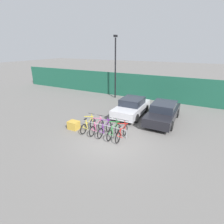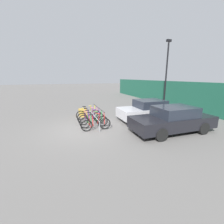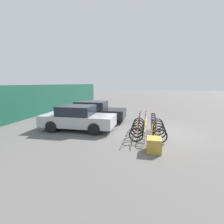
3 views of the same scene
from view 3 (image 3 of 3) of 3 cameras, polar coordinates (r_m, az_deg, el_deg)
The scene contains 11 objects.
ground_plane at distance 10.06m, azimuth 14.62°, elevation -6.22°, with size 120.00×120.00×0.00m, color #605E5B.
hoarding_wall at distance 13.25m, azimuth -30.80°, elevation 2.03°, with size 36.00×0.16×2.53m, color #19513D.
bike_rack at distance 9.19m, azimuth 10.75°, elevation -4.50°, with size 2.94×0.04×0.57m.
bicycle_yellow at distance 8.06m, azimuth 11.63°, elevation -7.22°, with size 0.68×1.71×1.05m.
bicycle_pink at distance 8.69m, azimuth 11.65°, elevation -6.00°, with size 0.68×1.71×1.05m.
bicycle_purple at distance 9.24m, azimuth 11.66°, elevation -5.07°, with size 0.68×1.71×1.05m.
bicycle_green at distance 9.85m, azimuth 11.67°, elevation -4.17°, with size 0.68×1.71×1.05m.
bicycle_red at distance 10.38m, azimuth 11.68°, elevation -3.48°, with size 0.68×1.71×1.05m.
car_silver at distance 10.18m, azimuth -11.10°, elevation -1.91°, with size 1.91×4.15×1.40m.
car_black at distance 12.45m, azimuth -6.34°, elevation 0.26°, with size 1.91×4.52×1.40m.
cargo_crate at distance 7.13m, azimuth 13.58°, elevation -10.37°, with size 0.70×0.56×0.55m, color #B28C33.
Camera 3 is at (-9.69, 0.57, 2.65)m, focal length 28.00 mm.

